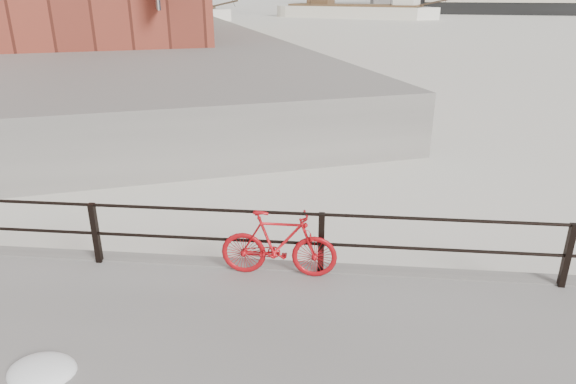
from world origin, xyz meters
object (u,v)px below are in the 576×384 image
(barque_black, at_px, (548,14))
(workboat_far, at_px, (125,31))
(bicycle, at_px, (279,244))
(schooner_mid, at_px, (354,18))
(schooner_left, at_px, (148,20))

(barque_black, xyz_separation_m, workboat_far, (-58.89, -42.58, 0.00))
(bicycle, distance_m, workboat_far, 54.10)
(bicycle, height_order, barque_black, barque_black)
(barque_black, xyz_separation_m, schooner_mid, (-33.89, -13.95, 0.00))
(bicycle, bearing_deg, barque_black, 68.95)
(schooner_left, relative_size, workboat_far, 2.26)
(bicycle, bearing_deg, schooner_mid, 88.78)
(schooner_left, xyz_separation_m, workboat_far, (4.55, -19.45, 0.00))
(schooner_mid, height_order, schooner_left, schooner_mid)
(schooner_left, bearing_deg, workboat_far, -74.71)
(schooner_mid, height_order, workboat_far, schooner_mid)
(schooner_mid, distance_m, schooner_left, 30.94)
(bicycle, height_order, schooner_left, schooner_left)
(bicycle, distance_m, schooner_left, 73.78)
(barque_black, bearing_deg, workboat_far, -137.08)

